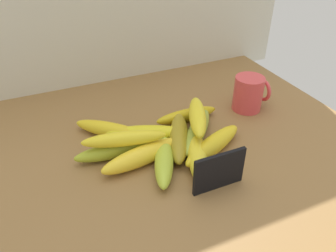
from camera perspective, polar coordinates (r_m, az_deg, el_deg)
name	(u,v)px	position (r cm, az deg, el deg)	size (l,w,h in cm)	color
counter_top	(140,156)	(77.30, -4.87, -5.18)	(110.00, 76.00, 3.00)	olive
chalkboard_sign	(219,172)	(65.55, 8.75, -7.92)	(11.00, 1.80, 8.40)	black
coffee_mug	(249,93)	(92.02, 13.81, 5.51)	(9.33, 7.83, 9.39)	#DB4548
banana_0	(143,155)	(71.64, -4.32, -5.06)	(19.68, 4.33, 4.33)	yellow
banana_1	(179,137)	(76.75, 1.90, -1.89)	(19.14, 4.40, 4.40)	olive
banana_2	(164,161)	(70.25, -0.69, -6.05)	(16.52, 4.00, 4.00)	#AEC534
banana_3	(149,133)	(78.30, -3.36, -1.29)	(20.55, 4.01, 4.01)	yellow
banana_4	(187,115)	(85.63, 3.23, 1.86)	(16.73, 3.32, 3.32)	gold
banana_5	(213,145)	(75.17, 7.79, -3.23)	(19.18, 4.18, 4.18)	yellow
banana_6	(197,154)	(72.21, 4.99, -4.85)	(18.43, 4.10, 4.10)	yellow
banana_7	(121,150)	(74.06, -8.07, -4.09)	(20.65, 3.83, 3.83)	#A0B028
banana_8	(114,131)	(80.16, -9.28, -0.85)	(20.84, 3.88, 3.88)	yellow
banana_9	(197,131)	(79.09, 5.03, -0.90)	(19.39, 4.16, 4.16)	#9AB038
banana_10	(124,139)	(71.19, -7.57, -2.21)	(18.19, 3.31, 3.31)	yellow
banana_11	(197,116)	(77.09, 5.10, 1.67)	(16.57, 3.89, 3.89)	yellow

